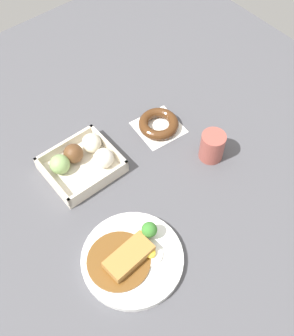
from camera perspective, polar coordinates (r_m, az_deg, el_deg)
The scene contains 5 objects.
ground_plane at distance 1.09m, azimuth -1.87°, elevation -2.98°, with size 1.60×1.60×0.00m, color #4C4C51.
curry_plate at distance 0.99m, azimuth -2.08°, elevation -12.07°, with size 0.24×0.24×0.07m.
donut_box at distance 1.12m, azimuth -8.81°, elevation 1.03°, with size 0.19×0.17×0.07m.
chocolate_ring_donut at distance 1.20m, azimuth 1.59°, elevation 5.98°, with size 0.14×0.14×0.03m.
coffee_mug at distance 1.13m, azimuth 8.84°, elevation 2.94°, with size 0.07×0.07×0.08m, color #9E4C42.
Camera 1 is at (0.34, 0.47, 0.92)m, focal length 44.87 mm.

